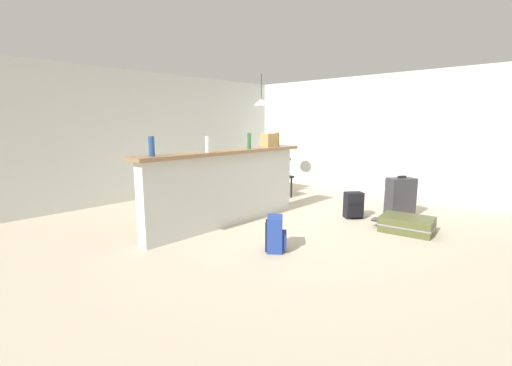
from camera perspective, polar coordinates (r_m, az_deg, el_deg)
ground_plane at (r=5.57m, az=3.94°, el=-6.30°), size 13.00×13.00×0.05m
wall_back at (r=7.65m, az=-14.09°, el=7.55°), size 6.60×0.10×2.50m
wall_right at (r=8.09m, az=16.25°, el=7.57°), size 0.10×6.00×2.50m
partition_half_wall at (r=5.21m, az=-4.83°, el=-1.09°), size 2.80×0.20×1.08m
bar_countertop at (r=5.13m, az=-4.92°, el=5.08°), size 2.96×0.40×0.05m
bottle_blue at (r=4.37m, az=-16.68°, el=5.76°), size 0.07×0.07×0.24m
bottle_clear at (r=4.78m, az=-7.91°, el=6.28°), size 0.07×0.07×0.22m
bottle_green at (r=5.32m, az=-1.13°, el=6.87°), size 0.06×0.06×0.24m
bottle_amber at (r=6.02m, az=3.48°, el=7.15°), size 0.08×0.08×0.23m
grocery_bag at (r=5.79m, az=2.15°, el=7.00°), size 0.26×0.18×0.22m
dining_table at (r=7.58m, az=0.79°, el=3.25°), size 1.10×0.80×0.74m
dining_chair_near_partition at (r=7.19m, az=3.60°, el=1.80°), size 0.47×0.47×0.93m
pendant_lamp at (r=7.41m, az=0.87°, el=13.06°), size 0.34×0.34×0.68m
suitcase_flat_olive at (r=5.39m, az=23.38°, el=-6.21°), size 0.58×0.86×0.22m
backpack_black at (r=5.85m, az=15.65°, el=-3.58°), size 0.34×0.33×0.42m
backpack_blue at (r=4.24m, az=3.21°, el=-8.37°), size 0.34×0.34×0.42m
suitcase_upright_charcoal at (r=6.21m, az=22.51°, el=-1.98°), size 0.50×0.44×0.67m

